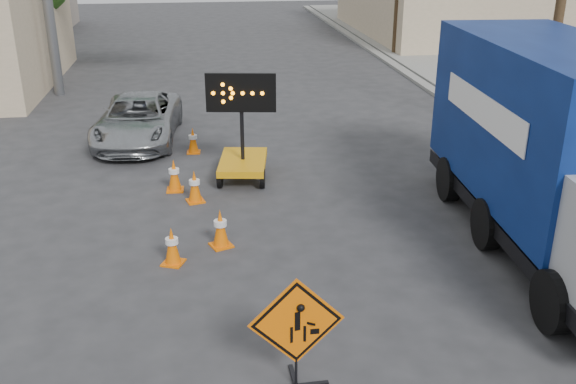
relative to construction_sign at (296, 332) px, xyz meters
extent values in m
cube|color=gray|center=(7.58, 14.31, -0.81)|extent=(0.40, 60.00, 0.12)
cube|color=gray|center=(9.88, 14.31, -0.80)|extent=(4.00, 60.00, 0.15)
cylinder|color=#462E1E|center=(-7.62, 21.31, 0.75)|extent=(0.28, 0.28, 3.25)
cylinder|color=#462E1E|center=(-8.62, 29.31, 0.92)|extent=(0.28, 0.28, 3.58)
cylinder|color=black|center=(0.00, 0.00, -0.53)|extent=(0.04, 0.04, 0.68)
cube|color=#F16605|center=(0.00, 0.00, 0.16)|extent=(1.24, 0.05, 1.24)
cube|color=black|center=(0.00, 0.00, 0.16)|extent=(1.16, 0.03, 1.16)
cube|color=orange|center=(-0.09, 7.83, -0.46)|extent=(1.35, 1.95, 0.16)
cylinder|color=black|center=(-0.09, 7.83, 0.58)|extent=(0.09, 0.09, 1.99)
cube|color=black|center=(-0.09, 7.83, 1.26)|extent=(1.62, 0.34, 0.90)
imported|color=#A5A9AD|center=(-2.81, 11.23, -0.23)|extent=(2.47, 4.75, 1.28)
cube|color=black|center=(5.28, 3.23, -0.28)|extent=(2.87, 7.96, 0.29)
cube|color=#06174D|center=(5.28, 4.01, 1.43)|extent=(2.85, 6.21, 2.93)
cube|color=#F16605|center=(-1.69, 3.68, -0.86)|extent=(0.48, 0.48, 0.03)
cone|color=#F16605|center=(-1.69, 3.68, -0.50)|extent=(0.28, 0.28, 0.69)
cylinder|color=silver|center=(-1.69, 3.68, -0.41)|extent=(0.23, 0.23, 0.10)
cube|color=#F16605|center=(-0.80, 4.25, -0.85)|extent=(0.50, 0.50, 0.03)
cone|color=#F16605|center=(-0.80, 4.25, -0.47)|extent=(0.30, 0.30, 0.73)
cylinder|color=silver|center=(-0.80, 4.25, -0.39)|extent=(0.25, 0.25, 0.11)
cube|color=#F16605|center=(-1.27, 6.51, -0.86)|extent=(0.46, 0.46, 0.03)
cone|color=#F16605|center=(-1.27, 6.51, -0.49)|extent=(0.29, 0.29, 0.70)
cylinder|color=silver|center=(-1.27, 6.51, -0.41)|extent=(0.24, 0.24, 0.10)
cube|color=#F16605|center=(-1.73, 7.24, -0.85)|extent=(0.40, 0.40, 0.03)
cone|color=#F16605|center=(-1.73, 7.24, -0.48)|extent=(0.30, 0.30, 0.73)
cylinder|color=silver|center=(-1.73, 7.24, -0.39)|extent=(0.25, 0.25, 0.11)
cube|color=#F16605|center=(-1.29, 9.94, -0.86)|extent=(0.38, 0.38, 0.03)
cone|color=#F16605|center=(-1.29, 9.94, -0.50)|extent=(0.28, 0.28, 0.67)
cylinder|color=silver|center=(-1.29, 9.94, -0.43)|extent=(0.23, 0.23, 0.10)
camera|label=1|loc=(-1.07, -6.78, 4.74)|focal=40.00mm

